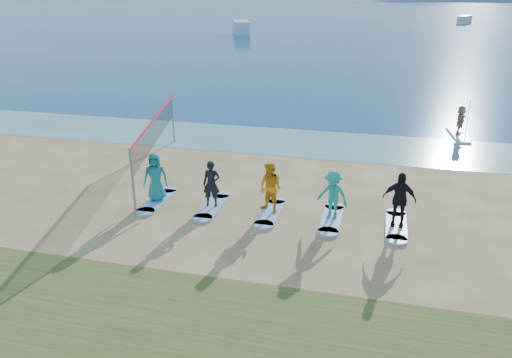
% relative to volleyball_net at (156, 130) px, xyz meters
% --- Properties ---
extents(ground, '(600.00, 600.00, 0.00)m').
position_rel_volleyball_net_xyz_m(ground, '(5.04, -4.62, -1.90)').
color(ground, tan).
rests_on(ground, ground).
extents(shallow_water, '(600.00, 600.00, 0.00)m').
position_rel_volleyball_net_xyz_m(shallow_water, '(5.04, 5.88, -1.90)').
color(shallow_water, teal).
rests_on(shallow_water, ground).
extents(ocean, '(600.00, 600.00, 0.00)m').
position_rel_volleyball_net_xyz_m(ocean, '(5.04, 155.38, -1.90)').
color(ocean, navy).
rests_on(ocean, ground).
extents(volleyball_net, '(2.27, 8.82, 2.50)m').
position_rel_volleyball_net_xyz_m(volleyball_net, '(0.00, 0.00, 0.00)').
color(volleyball_net, gray).
rests_on(volleyball_net, ground).
extents(paddleboard, '(0.98, 3.05, 0.12)m').
position_rel_volleyball_net_xyz_m(paddleboard, '(13.62, 9.20, -1.84)').
color(paddleboard, silver).
rests_on(paddleboard, ground).
extents(paddleboarder, '(0.79, 1.52, 1.57)m').
position_rel_volleyball_net_xyz_m(paddleboarder, '(13.62, 9.20, -1.00)').
color(paddleboarder, tan).
rests_on(paddleboarder, paddleboard).
extents(boat_offshore_a, '(5.11, 8.70, 2.23)m').
position_rel_volleyball_net_xyz_m(boat_offshore_a, '(-15.00, 66.93, -1.90)').
color(boat_offshore_a, silver).
rests_on(boat_offshore_a, ground).
extents(boat_offshore_b, '(3.84, 6.41, 1.73)m').
position_rel_volleyball_net_xyz_m(boat_offshore_b, '(25.90, 104.47, -1.90)').
color(boat_offshore_b, silver).
rests_on(boat_offshore_b, ground).
extents(surfboard_0, '(0.70, 2.20, 0.09)m').
position_rel_volleyball_net_xyz_m(surfboard_0, '(1.36, -3.12, -1.86)').
color(surfboard_0, '#91B4E1').
rests_on(surfboard_0, ground).
extents(student_0, '(1.03, 0.81, 1.86)m').
position_rel_volleyball_net_xyz_m(student_0, '(1.36, -3.12, -0.89)').
color(student_0, teal).
rests_on(student_0, surfboard_0).
extents(surfboard_1, '(0.70, 2.20, 0.09)m').
position_rel_volleyball_net_xyz_m(surfboard_1, '(3.57, -3.12, -1.86)').
color(surfboard_1, '#91B4E1').
rests_on(surfboard_1, ground).
extents(student_1, '(0.68, 0.51, 1.71)m').
position_rel_volleyball_net_xyz_m(student_1, '(3.57, -3.12, -0.96)').
color(student_1, black).
rests_on(student_1, surfboard_1).
extents(surfboard_2, '(0.70, 2.20, 0.09)m').
position_rel_volleyball_net_xyz_m(surfboard_2, '(5.77, -3.12, -1.86)').
color(surfboard_2, '#91B4E1').
rests_on(surfboard_2, ground).
extents(student_2, '(1.10, 1.00, 1.83)m').
position_rel_volleyball_net_xyz_m(student_2, '(5.77, -3.12, -0.90)').
color(student_2, orange).
rests_on(student_2, surfboard_2).
extents(surfboard_3, '(0.70, 2.20, 0.09)m').
position_rel_volleyball_net_xyz_m(surfboard_3, '(7.98, -3.12, -1.86)').
color(surfboard_3, '#91B4E1').
rests_on(surfboard_3, ground).
extents(student_3, '(1.28, 0.99, 1.75)m').
position_rel_volleyball_net_xyz_m(student_3, '(7.98, -3.12, -0.94)').
color(student_3, teal).
rests_on(student_3, surfboard_3).
extents(surfboard_4, '(0.70, 2.20, 0.09)m').
position_rel_volleyball_net_xyz_m(surfboard_4, '(10.19, -3.12, -1.86)').
color(surfboard_4, '#91B4E1').
rests_on(surfboard_4, ground).
extents(student_4, '(1.15, 0.56, 1.89)m').
position_rel_volleyball_net_xyz_m(student_4, '(10.19, -3.12, -0.87)').
color(student_4, black).
rests_on(student_4, surfboard_4).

